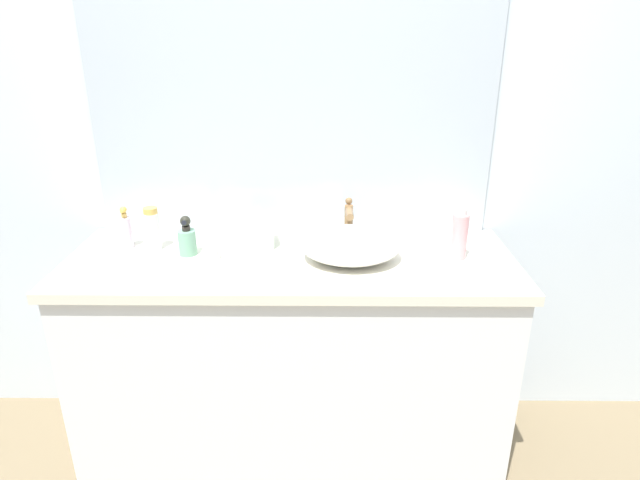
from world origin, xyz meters
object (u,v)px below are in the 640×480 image
object	(u,v)px
tissue_box	(258,229)
sink_basin	(351,245)
perfume_bottle	(152,229)
spray_can	(187,239)
candle_jar	(211,254)
lotion_bottle	(460,235)
soap_dispenser	(126,230)

from	to	relation	value
tissue_box	sink_basin	bearing A→B (deg)	-20.96
perfume_bottle	spray_can	size ratio (longest dim) A/B	1.10
sink_basin	spray_can	xyz separation A→B (m)	(-0.61, 0.04, 0.00)
perfume_bottle	candle_jar	size ratio (longest dim) A/B	2.66
perfume_bottle	candle_jar	bearing A→B (deg)	-21.06
sink_basin	lotion_bottle	distance (m)	0.40
candle_jar	sink_basin	bearing A→B (deg)	-0.41
soap_dispenser	perfume_bottle	xyz separation A→B (m)	(0.11, -0.02, 0.01)
soap_dispenser	candle_jar	size ratio (longest dim) A/B	2.62
soap_dispenser	lotion_bottle	world-z (taller)	lotion_bottle
perfume_bottle	tissue_box	size ratio (longest dim) A/B	1.05
perfume_bottle	tissue_box	world-z (taller)	perfume_bottle
sink_basin	tissue_box	distance (m)	0.38
soap_dispenser	lotion_bottle	distance (m)	1.26
spray_can	sink_basin	bearing A→B (deg)	-4.10
sink_basin	perfume_bottle	world-z (taller)	perfume_bottle
soap_dispenser	tissue_box	world-z (taller)	soap_dispenser
lotion_bottle	soap_dispenser	bearing A→B (deg)	175.64
perfume_bottle	candle_jar	xyz separation A→B (m)	(0.24, -0.09, -0.07)
sink_basin	soap_dispenser	bearing A→B (deg)	172.41
lotion_bottle	perfume_bottle	world-z (taller)	lotion_bottle
perfume_bottle	spray_can	bearing A→B (deg)	-19.75
perfume_bottle	spray_can	xyz separation A→B (m)	(0.14, -0.05, -0.02)
sink_basin	spray_can	distance (m)	0.61
sink_basin	perfume_bottle	size ratio (longest dim) A/B	2.17
sink_basin	perfume_bottle	distance (m)	0.76
perfume_bottle	tissue_box	distance (m)	0.40
lotion_bottle	candle_jar	xyz separation A→B (m)	(-0.91, -0.01, -0.07)
sink_basin	lotion_bottle	world-z (taller)	lotion_bottle
candle_jar	spray_can	bearing A→B (deg)	157.02
lotion_bottle	perfume_bottle	bearing A→B (deg)	176.21
lotion_bottle	tissue_box	distance (m)	0.76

